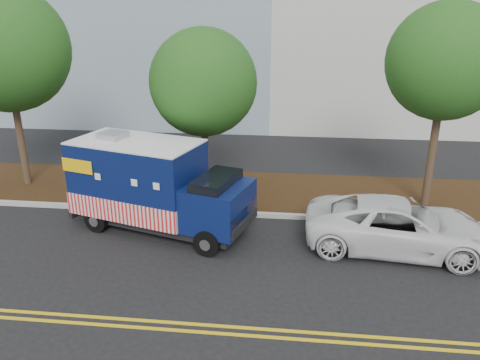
# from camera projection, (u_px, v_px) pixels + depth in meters

# --- Properties ---
(ground) EXTENTS (120.00, 120.00, 0.00)m
(ground) POSITION_uv_depth(u_px,v_px,m) (186.00, 232.00, 14.71)
(ground) COLOR black
(ground) RESTS_ON ground
(curb) EXTENTS (120.00, 0.18, 0.15)m
(curb) POSITION_uv_depth(u_px,v_px,m) (194.00, 212.00, 15.99)
(curb) COLOR #9E9E99
(curb) RESTS_ON ground
(mulch_strip) EXTENTS (120.00, 4.00, 0.15)m
(mulch_strip) POSITION_uv_depth(u_px,v_px,m) (205.00, 189.00, 17.95)
(mulch_strip) COLOR black
(mulch_strip) RESTS_ON ground
(centerline_near) EXTENTS (120.00, 0.10, 0.01)m
(centerline_near) POSITION_uv_depth(u_px,v_px,m) (142.00, 320.00, 10.57)
(centerline_near) COLOR gold
(centerline_near) RESTS_ON ground
(centerline_far) EXTENTS (120.00, 0.10, 0.01)m
(centerline_far) POSITION_uv_depth(u_px,v_px,m) (139.00, 328.00, 10.33)
(centerline_far) COLOR gold
(centerline_far) RESTS_ON ground
(tree_a) EXTENTS (4.50, 4.50, 7.50)m
(tree_a) POSITION_uv_depth(u_px,v_px,m) (6.00, 49.00, 16.61)
(tree_a) COLOR #38281C
(tree_a) RESTS_ON ground
(tree_b) EXTENTS (3.74, 3.74, 6.07)m
(tree_b) POSITION_uv_depth(u_px,v_px,m) (203.00, 83.00, 16.18)
(tree_b) COLOR #38281C
(tree_b) RESTS_ON ground
(tree_c) EXTENTS (3.73, 3.73, 6.91)m
(tree_c) POSITION_uv_depth(u_px,v_px,m) (446.00, 62.00, 14.73)
(tree_c) COLOR #38281C
(tree_c) RESTS_ON ground
(sign_post) EXTENTS (0.06, 0.06, 2.40)m
(sign_post) POSITION_uv_depth(u_px,v_px,m) (141.00, 174.00, 16.27)
(sign_post) COLOR #473828
(sign_post) RESTS_ON ground
(food_truck) EXTENTS (6.05, 3.61, 3.01)m
(food_truck) POSITION_uv_depth(u_px,v_px,m) (152.00, 188.00, 14.56)
(food_truck) COLOR black
(food_truck) RESTS_ON ground
(white_car) EXTENTS (5.54, 2.99, 1.48)m
(white_car) POSITION_uv_depth(u_px,v_px,m) (399.00, 226.00, 13.47)
(white_car) COLOR silver
(white_car) RESTS_ON ground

